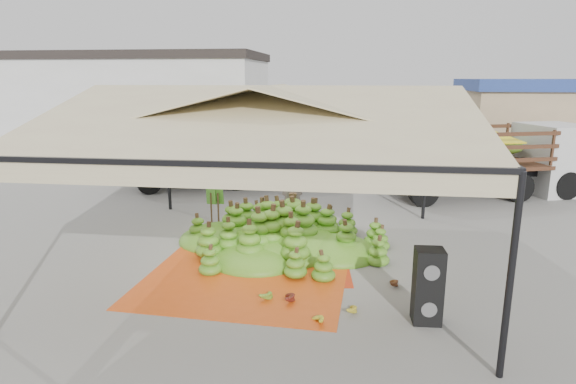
# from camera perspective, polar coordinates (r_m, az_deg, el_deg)

# --- Properties ---
(ground) EXTENTS (90.00, 90.00, 0.00)m
(ground) POSITION_cam_1_polar(r_m,az_deg,el_deg) (11.40, -2.02, -8.09)
(ground) COLOR slate
(ground) RESTS_ON ground
(canopy_tent) EXTENTS (8.10, 8.10, 4.00)m
(canopy_tent) POSITION_cam_1_polar(r_m,az_deg,el_deg) (10.64, -2.16, 8.68)
(canopy_tent) COLOR black
(canopy_tent) RESTS_ON ground
(building_white) EXTENTS (14.30, 6.30, 5.40)m
(building_white) POSITION_cam_1_polar(r_m,az_deg,el_deg) (27.19, -18.39, 9.69)
(building_white) COLOR silver
(building_white) RESTS_ON ground
(building_tan) EXTENTS (6.30, 5.30, 4.10)m
(building_tan) POSITION_cam_1_polar(r_m,az_deg,el_deg) (24.93, 27.02, 7.16)
(building_tan) COLOR tan
(building_tan) RESTS_ON ground
(tarp_left) EXTENTS (4.45, 4.26, 0.01)m
(tarp_left) POSITION_cam_1_polar(r_m,az_deg,el_deg) (10.59, -4.91, -9.84)
(tarp_left) COLOR #CE4913
(tarp_left) RESTS_ON ground
(tarp_right) EXTENTS (3.96, 4.12, 0.01)m
(tarp_right) POSITION_cam_1_polar(r_m,az_deg,el_deg) (11.76, -1.94, -7.37)
(tarp_right) COLOR red
(tarp_right) RESTS_ON ground
(banana_heap) EXTENTS (6.47, 5.83, 1.16)m
(banana_heap) POSITION_cam_1_polar(r_m,az_deg,el_deg) (11.99, -1.02, -4.05)
(banana_heap) COLOR #487C19
(banana_heap) RESTS_ON ground
(hand_yellow_a) EXTENTS (0.49, 0.43, 0.20)m
(hand_yellow_a) POSITION_cam_1_polar(r_m,az_deg,el_deg) (9.09, 7.09, -13.36)
(hand_yellow_a) COLOR gold
(hand_yellow_a) RESTS_ON ground
(hand_yellow_b) EXTENTS (0.50, 0.48, 0.18)m
(hand_yellow_b) POSITION_cam_1_polar(r_m,az_deg,el_deg) (8.67, 3.22, -14.77)
(hand_yellow_b) COLOR gold
(hand_yellow_b) RESTS_ON ground
(hand_red_a) EXTENTS (0.54, 0.46, 0.23)m
(hand_red_a) POSITION_cam_1_polar(r_m,az_deg,el_deg) (9.41, -0.40, -12.18)
(hand_red_a) COLOR #592014
(hand_red_a) RESTS_ON ground
(hand_red_b) EXTENTS (0.45, 0.37, 0.20)m
(hand_red_b) POSITION_cam_1_polar(r_m,az_deg,el_deg) (10.26, 11.95, -10.32)
(hand_red_b) COLOR #5D3015
(hand_red_b) RESTS_ON ground
(hand_green) EXTENTS (0.59, 0.54, 0.22)m
(hand_green) POSITION_cam_1_polar(r_m,az_deg,el_deg) (9.56, -2.97, -11.81)
(hand_green) COLOR #3E6F17
(hand_green) RESTS_ON ground
(hanging_bunches) EXTENTS (4.74, 0.24, 0.20)m
(hanging_bunches) POSITION_cam_1_polar(r_m,az_deg,el_deg) (10.47, 4.33, 4.82)
(hanging_bunches) COLOR #327017
(hanging_bunches) RESTS_ON ground
(speaker_stack) EXTENTS (0.50, 0.45, 1.34)m
(speaker_stack) POSITION_cam_1_polar(r_m,az_deg,el_deg) (8.80, 16.25, -10.66)
(speaker_stack) COLOR black
(speaker_stack) RESTS_ON ground
(banana_leaves) EXTENTS (0.96, 1.36, 3.70)m
(banana_leaves) POSITION_cam_1_polar(r_m,az_deg,el_deg) (14.12, -8.78, -3.94)
(banana_leaves) COLOR #3B7A20
(banana_leaves) RESTS_ON ground
(vendor) EXTENTS (0.73, 0.53, 1.87)m
(vendor) POSITION_cam_1_polar(r_m,az_deg,el_deg) (15.03, 0.47, 0.96)
(vendor) COLOR gray
(vendor) RESTS_ON ground
(truck_left) EXTENTS (6.97, 4.29, 2.27)m
(truck_left) POSITION_cam_1_polar(r_m,az_deg,el_deg) (19.09, -7.40, 4.95)
(truck_left) COLOR #472717
(truck_left) RESTS_ON ground
(truck_right) EXTENTS (7.75, 4.65, 2.52)m
(truck_right) POSITION_cam_1_polar(r_m,az_deg,el_deg) (18.85, 23.33, 4.34)
(truck_right) COLOR #522B1B
(truck_right) RESTS_ON ground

